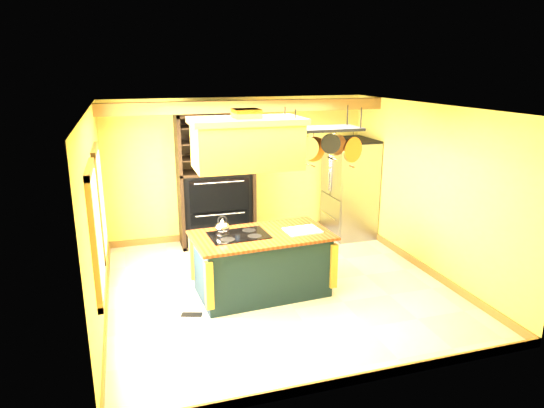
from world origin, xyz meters
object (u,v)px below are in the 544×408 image
range_hood (247,142)px  hutch (216,195)px  refrigerator (349,190)px  kitchen_island (262,263)px  pot_rack (323,138)px

range_hood → hutch: range_hood is taller
refrigerator → hutch: hutch is taller
kitchen_island → refrigerator: (2.36, 2.00, 0.44)m
kitchen_island → hutch: 2.39m
kitchen_island → pot_rack: 2.02m
kitchen_island → refrigerator: size_ratio=1.09×
pot_rack → hutch: (-1.14, 2.34, -1.34)m
range_hood → pot_rack: size_ratio=1.28×
range_hood → refrigerator: size_ratio=0.81×
kitchen_island → range_hood: 1.80m
refrigerator → pot_rack: bearing=-125.8°
kitchen_island → hutch: bearing=91.5°
hutch → refrigerator: bearing=-7.4°
kitchen_island → range_hood: (-0.20, -0.00, 1.79)m
range_hood → hutch: size_ratio=0.62×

